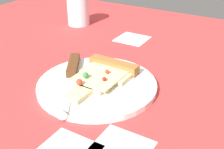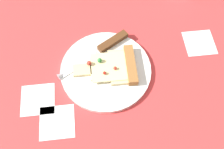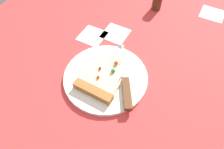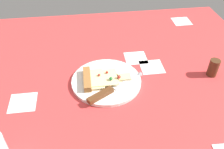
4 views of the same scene
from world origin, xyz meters
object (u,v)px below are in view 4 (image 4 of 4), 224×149
object	(u,v)px
plate	(106,81)
pizza_slice	(99,79)
pepper_shaker	(213,68)
knife	(111,90)

from	to	relation	value
plate	pizza_slice	size ratio (longest dim) A/B	1.47
plate	pepper_shaker	size ratio (longest dim) A/B	3.78
knife	plate	bearing A→B (deg)	157.17
pepper_shaker	plate	bearing A→B (deg)	88.65
pizza_slice	pepper_shaker	xyz separation A→B (cm)	(-0.96, -43.09, 1.36)
pizza_slice	knife	distance (cm)	7.11
plate	pepper_shaker	world-z (taller)	pepper_shaker
knife	pepper_shaker	distance (cm)	39.99
pizza_slice	knife	world-z (taller)	pizza_slice
pizza_slice	knife	bearing A→B (deg)	29.84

